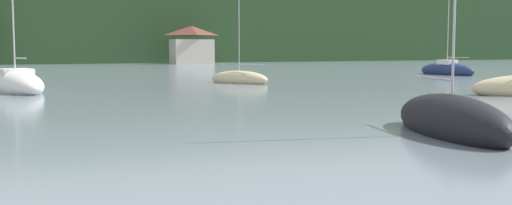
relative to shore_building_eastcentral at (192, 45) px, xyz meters
name	(u,v)px	position (x,y,z in m)	size (l,w,h in m)	color
wooded_hillside	(96,27)	(-8.64, 48.92, 4.24)	(352.00, 74.41, 43.29)	#264223
shore_building_eastcentral	(192,45)	(0.00, 0.00, 0.00)	(6.77, 4.62, 6.17)	beige
sailboat_mid_3	(451,122)	(-15.30, -81.17, -2.60)	(3.54, 6.86, 8.33)	black
sailboat_far_4	(239,79)	(-11.86, -53.19, -2.70)	(4.22, 5.11, 7.68)	#CCBC8E
sailboat_far_5	(447,70)	(12.26, -47.79, -2.58)	(2.85, 6.86, 8.68)	navy
sailboat_far_6	(15,84)	(-27.76, -56.19, -2.55)	(4.41, 8.06, 11.19)	white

